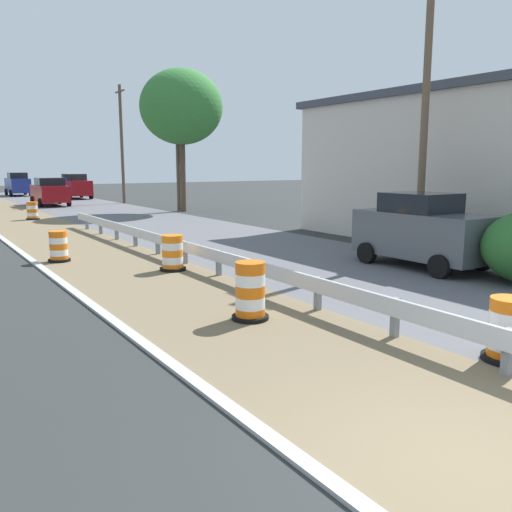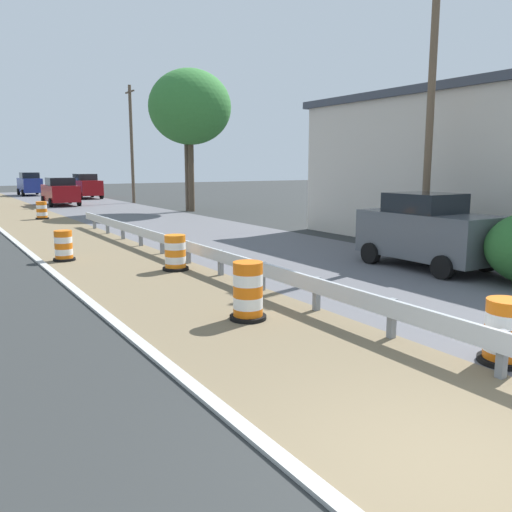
# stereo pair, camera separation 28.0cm
# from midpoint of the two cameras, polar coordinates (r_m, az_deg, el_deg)

# --- Properties ---
(ground_plane) EXTENTS (160.00, 160.00, 0.00)m
(ground_plane) POSITION_cam_midpoint_polar(r_m,az_deg,el_deg) (5.99, 20.35, -20.69)
(ground_plane) COLOR #2B2D2D
(median_dirt_strip) EXTENTS (3.91, 120.00, 0.01)m
(median_dirt_strip) POSITION_cam_midpoint_polar(r_m,az_deg,el_deg) (6.55, 24.50, -18.17)
(median_dirt_strip) COLOR #706047
(median_dirt_strip) RESTS_ON ground
(guardrail_median) EXTENTS (0.18, 43.85, 0.71)m
(guardrail_median) POSITION_cam_midpoint_polar(r_m,az_deg,el_deg) (8.28, 24.31, -8.38)
(guardrail_median) COLOR silver
(guardrail_median) RESTS_ON ground
(traffic_barrel_nearest) EXTENTS (0.75, 0.75, 0.99)m
(traffic_barrel_nearest) POSITION_cam_midpoint_polar(r_m,az_deg,el_deg) (8.99, 24.65, -7.50)
(traffic_barrel_nearest) COLOR orange
(traffic_barrel_nearest) RESTS_ON ground
(traffic_barrel_close) EXTENTS (0.72, 0.72, 1.14)m
(traffic_barrel_close) POSITION_cam_midpoint_polar(r_m,az_deg,el_deg) (10.30, -1.40, -4.04)
(traffic_barrel_close) COLOR orange
(traffic_barrel_close) RESTS_ON ground
(traffic_barrel_mid) EXTENTS (0.74, 0.74, 1.01)m
(traffic_barrel_mid) POSITION_cam_midpoint_polar(r_m,az_deg,el_deg) (15.28, -9.46, 0.15)
(traffic_barrel_mid) COLOR orange
(traffic_barrel_mid) RESTS_ON ground
(traffic_barrel_far) EXTENTS (0.67, 0.67, 0.95)m
(traffic_barrel_far) POSITION_cam_midpoint_polar(r_m,az_deg,el_deg) (17.61, -20.83, 0.81)
(traffic_barrel_far) COLOR orange
(traffic_barrel_far) RESTS_ON ground
(traffic_barrel_farther) EXTENTS (0.70, 0.70, 0.97)m
(traffic_barrel_farther) POSITION_cam_midpoint_polar(r_m,az_deg,el_deg) (31.60, -23.09, 4.40)
(traffic_barrel_farther) COLOR orange
(traffic_barrel_farther) RESTS_ON ground
(car_lead_near_lane) EXTENTS (1.95, 4.24, 2.22)m
(car_lead_near_lane) POSITION_cam_midpoint_polar(r_m,az_deg,el_deg) (56.51, -24.32, 7.03)
(car_lead_near_lane) COLOR navy
(car_lead_near_lane) RESTS_ON ground
(car_trailing_near_lane) EXTENTS (2.08, 4.03, 2.16)m
(car_trailing_near_lane) POSITION_cam_midpoint_polar(r_m,az_deg,el_deg) (16.23, 16.98, 2.64)
(car_trailing_near_lane) COLOR #4C5156
(car_trailing_near_lane) RESTS_ON ground
(car_lead_far_lane) EXTENTS (2.25, 4.71, 2.03)m
(car_lead_far_lane) POSITION_cam_midpoint_polar(r_m,az_deg,el_deg) (41.99, -21.42, 6.45)
(car_lead_far_lane) COLOR maroon
(car_lead_far_lane) RESTS_ON ground
(car_mid_far_lane) EXTENTS (2.14, 4.27, 2.16)m
(car_mid_far_lane) POSITION_cam_midpoint_polar(r_m,az_deg,el_deg) (49.82, -18.98, 7.08)
(car_mid_far_lane) COLOR maroon
(car_mid_far_lane) RESTS_ON ground
(roadside_shop_near) EXTENTS (7.77, 14.98, 5.75)m
(roadside_shop_near) POSITION_cam_midpoint_polar(r_m,az_deg,el_deg) (22.63, 23.81, 8.74)
(roadside_shop_near) COLOR beige
(roadside_shop_near) RESTS_ON ground
(utility_pole_near) EXTENTS (0.24, 1.80, 8.88)m
(utility_pole_near) POSITION_cam_midpoint_polar(r_m,az_deg,el_deg) (18.19, 17.23, 14.47)
(utility_pole_near) COLOR brown
(utility_pole_near) RESTS_ON ground
(utility_pole_mid) EXTENTS (0.24, 1.80, 8.20)m
(utility_pole_mid) POSITION_cam_midpoint_polar(r_m,az_deg,el_deg) (34.77, -8.64, 11.79)
(utility_pole_mid) COLOR brown
(utility_pole_mid) RESTS_ON ground
(utility_pole_far) EXTENTS (0.24, 1.80, 8.91)m
(utility_pole_far) POSITION_cam_midpoint_polar(r_m,az_deg,el_deg) (42.88, -14.38, 11.68)
(utility_pole_far) COLOR brown
(utility_pole_far) RESTS_ON ground
(tree_roadside) EXTENTS (5.14, 5.14, 8.82)m
(tree_roadside) POSITION_cam_midpoint_polar(r_m,az_deg,el_deg) (34.59, -8.25, 15.52)
(tree_roadside) COLOR #4C3D2D
(tree_roadside) RESTS_ON ground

